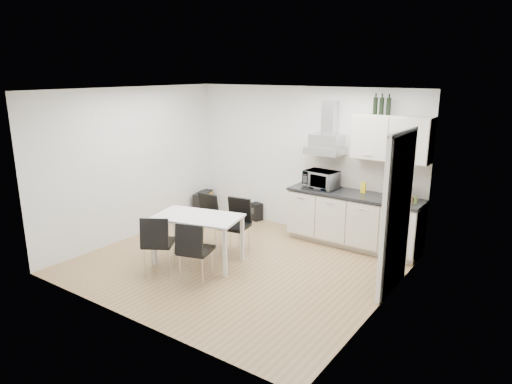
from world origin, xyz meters
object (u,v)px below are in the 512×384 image
chair_near_left (159,243)px  floor_speaker (256,212)px  chair_far_left (201,222)px  chair_far_right (234,227)px  guitar_amp (203,203)px  dining_table (198,222)px  kitchenette (357,198)px  chair_near_right (196,251)px

chair_near_left → floor_speaker: chair_near_left is taller
chair_far_left → chair_near_left: 1.10m
chair_far_right → guitar_amp: size_ratio=1.51×
dining_table → kitchenette: bearing=36.3°
kitchenette → floor_speaker: (-2.14, 0.17, -0.66)m
chair_far_right → chair_near_right: same height
dining_table → chair_near_left: (-0.24, -0.58, -0.22)m
chair_far_right → chair_near_right: 1.11m
floor_speaker → kitchenette: bearing=11.3°
dining_table → chair_near_right: (0.39, -0.48, -0.22)m
chair_near_left → guitar_amp: (-1.37, 2.52, -0.21)m
chair_near_left → chair_far_left: bearing=66.7°
kitchenette → chair_far_right: size_ratio=2.86×
chair_far_right → floor_speaker: bearing=-76.5°
dining_table → chair_far_right: 0.69m
kitchenette → chair_far_left: size_ratio=2.86×
chair_far_right → floor_speaker: 1.72m
kitchenette → chair_far_left: (-2.10, -1.51, -0.39)m
floor_speaker → chair_near_right: bearing=-56.9°
floor_speaker → dining_table: bearing=-62.7°
kitchenette → chair_near_left: kitchenette is taller
kitchenette → guitar_amp: size_ratio=4.33×
guitar_amp → floor_speaker: guitar_amp is taller
chair_far_left → chair_far_right: 0.63m
dining_table → chair_far_right: bearing=57.0°
chair_far_left → chair_near_right: bearing=131.5°
chair_far_right → kitchenette: bearing=-146.0°
chair_far_right → guitar_amp: 2.26m
dining_table → chair_near_left: size_ratio=1.61×
dining_table → guitar_amp: size_ratio=2.44×
chair_far_right → floor_speaker: chair_far_right is taller
chair_near_left → guitar_amp: 2.87m
chair_near_left → floor_speaker: (-0.21, 2.77, -0.27)m
kitchenette → chair_near_right: kitchenette is taller
kitchenette → dining_table: (-1.69, -2.02, -0.17)m
chair_far_left → floor_speaker: chair_far_left is taller
guitar_amp → chair_near_left: bearing=-78.7°
chair_near_right → floor_speaker: chair_near_right is taller
chair_far_right → chair_far_left: bearing=0.4°
chair_far_right → dining_table: bearing=61.3°
chair_near_right → chair_far_left: bearing=111.7°
chair_far_left → chair_far_right: same height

